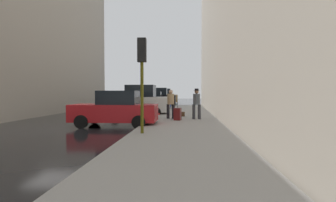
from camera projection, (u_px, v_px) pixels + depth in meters
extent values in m
plane|color=black|center=(57.00, 128.00, 12.52)|extent=(120.00, 120.00, 0.00)
cube|color=gray|center=(182.00, 128.00, 12.10)|extent=(4.00, 40.00, 0.15)
cube|color=#B2191E|center=(115.00, 113.00, 13.12)|extent=(4.22, 1.88, 0.84)
cube|color=black|center=(119.00, 98.00, 13.08)|extent=(1.90, 1.58, 0.70)
cylinder|color=black|center=(94.00, 118.00, 14.13)|extent=(0.64, 0.23, 0.64)
cylinder|color=black|center=(81.00, 122.00, 12.30)|extent=(0.64, 0.23, 0.64)
cylinder|color=black|center=(145.00, 118.00, 13.97)|extent=(0.64, 0.23, 0.64)
cylinder|color=black|center=(139.00, 122.00, 12.13)|extent=(0.64, 0.23, 0.64)
cube|color=silver|center=(138.00, 104.00, 19.50)|extent=(4.64, 1.95, 1.10)
cube|color=black|center=(141.00, 91.00, 19.45)|extent=(2.11, 1.61, 0.90)
cylinder|color=black|center=(122.00, 110.00, 20.57)|extent=(0.65, 0.24, 0.64)
cylinder|color=black|center=(115.00, 112.00, 18.74)|extent=(0.65, 0.24, 0.64)
cylinder|color=black|center=(160.00, 110.00, 20.29)|extent=(0.65, 0.24, 0.64)
cylinder|color=black|center=(156.00, 112.00, 18.46)|extent=(0.65, 0.24, 0.64)
cube|color=navy|center=(149.00, 103.00, 25.25)|extent=(4.26, 1.97, 0.84)
cube|color=black|center=(151.00, 95.00, 25.21)|extent=(1.94, 1.62, 0.70)
cylinder|color=black|center=(137.00, 106.00, 26.23)|extent=(0.65, 0.24, 0.64)
cylinder|color=black|center=(134.00, 107.00, 24.39)|extent=(0.65, 0.24, 0.64)
cylinder|color=black|center=(164.00, 106.00, 26.13)|extent=(0.65, 0.24, 0.64)
cylinder|color=black|center=(163.00, 107.00, 24.29)|extent=(0.65, 0.24, 0.64)
cube|color=black|center=(157.00, 100.00, 31.64)|extent=(4.64, 1.93, 1.10)
cube|color=black|center=(158.00, 92.00, 31.59)|extent=(2.10, 1.61, 0.90)
cylinder|color=black|center=(145.00, 103.00, 32.65)|extent=(0.64, 0.23, 0.64)
cylinder|color=black|center=(143.00, 104.00, 30.81)|extent=(0.64, 0.23, 0.64)
cylinder|color=black|center=(169.00, 103.00, 32.50)|extent=(0.64, 0.23, 0.64)
cylinder|color=black|center=(169.00, 104.00, 30.66)|extent=(0.64, 0.23, 0.64)
cube|color=brown|center=(162.00, 98.00, 38.53)|extent=(4.65, 1.97, 1.10)
cube|color=black|center=(163.00, 92.00, 38.48)|extent=(2.11, 1.62, 0.90)
cylinder|color=black|center=(153.00, 102.00, 39.52)|extent=(0.65, 0.24, 0.64)
cylinder|color=black|center=(151.00, 102.00, 37.69)|extent=(0.65, 0.24, 0.64)
cylinder|color=black|center=(172.00, 102.00, 39.40)|extent=(0.65, 0.24, 0.64)
cylinder|color=black|center=(172.00, 102.00, 37.56)|extent=(0.65, 0.24, 0.64)
cube|color=#193828|center=(165.00, 98.00, 44.49)|extent=(4.20, 1.84, 0.84)
cube|color=black|center=(166.00, 94.00, 44.45)|extent=(1.89, 1.56, 0.70)
cylinder|color=black|center=(158.00, 100.00, 45.51)|extent=(0.64, 0.22, 0.64)
cylinder|color=black|center=(157.00, 101.00, 43.68)|extent=(0.64, 0.22, 0.64)
cylinder|color=black|center=(174.00, 100.00, 45.32)|extent=(0.64, 0.22, 0.64)
cylinder|color=black|center=(173.00, 101.00, 43.49)|extent=(0.64, 0.22, 0.64)
cylinder|color=red|center=(156.00, 115.00, 15.02)|extent=(0.22, 0.22, 0.55)
sphere|color=red|center=(156.00, 109.00, 15.01)|extent=(0.20, 0.20, 0.20)
cylinder|color=red|center=(153.00, 114.00, 15.03)|extent=(0.10, 0.09, 0.09)
cylinder|color=red|center=(159.00, 114.00, 15.01)|extent=(0.10, 0.09, 0.09)
cylinder|color=#514C0F|center=(142.00, 86.00, 9.91)|extent=(0.12, 0.12, 3.60)
cube|color=black|center=(142.00, 50.00, 9.87)|extent=(0.32, 0.24, 0.90)
sphere|color=red|center=(142.00, 43.00, 9.99)|extent=(0.14, 0.14, 0.14)
sphere|color=yellow|center=(142.00, 51.00, 10.00)|extent=(0.14, 0.14, 0.14)
sphere|color=green|center=(142.00, 58.00, 10.01)|extent=(0.14, 0.14, 0.14)
cylinder|color=black|center=(168.00, 111.00, 15.56)|extent=(0.21, 0.21, 0.85)
cylinder|color=black|center=(173.00, 111.00, 15.49)|extent=(0.21, 0.21, 0.85)
cylinder|color=tan|center=(171.00, 99.00, 15.50)|extent=(0.46, 0.46, 0.62)
sphere|color=tan|center=(171.00, 92.00, 15.49)|extent=(0.24, 0.24, 0.24)
cylinder|color=#333338|center=(194.00, 112.00, 15.21)|extent=(0.18, 0.18, 0.85)
cylinder|color=#333338|center=(199.00, 112.00, 15.20)|extent=(0.18, 0.18, 0.85)
cylinder|color=#4C5156|center=(197.00, 99.00, 15.18)|extent=(0.41, 0.41, 0.62)
sphere|color=#997051|center=(197.00, 92.00, 15.17)|extent=(0.24, 0.24, 0.24)
cylinder|color=black|center=(197.00, 91.00, 15.16)|extent=(0.34, 0.34, 0.02)
cylinder|color=black|center=(197.00, 89.00, 15.16)|extent=(0.23, 0.23, 0.11)
cube|color=#591414|center=(178.00, 114.00, 14.72)|extent=(0.44, 0.61, 0.68)
cylinder|color=#333333|center=(178.00, 105.00, 14.70)|extent=(0.02, 0.02, 0.36)
cube|color=#472D19|center=(182.00, 114.00, 17.11)|extent=(0.32, 0.44, 0.28)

